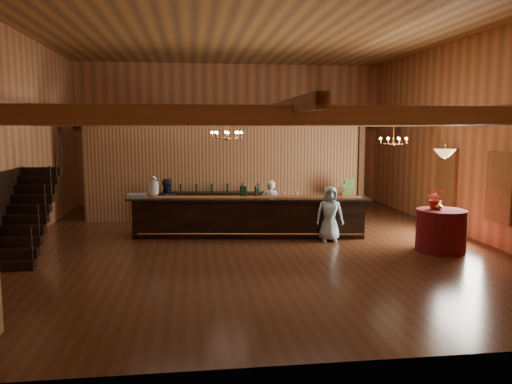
{
  "coord_description": "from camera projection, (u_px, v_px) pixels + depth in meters",
  "views": [
    {
      "loc": [
        -1.59,
        -12.92,
        3.0
      ],
      "look_at": [
        0.2,
        0.86,
        1.22
      ],
      "focal_mm": 35.0,
      "sensor_mm": 36.0,
      "label": 1
    }
  ],
  "objects": [
    {
      "name": "staff_second",
      "position": [
        166.0,
        206.0,
        14.24
      ],
      "size": [
        0.96,
        0.89,
        1.58
      ],
      "primitive_type": "imported",
      "rotation": [
        0.0,
        0.0,
        3.65
      ],
      "color": "black",
      "rests_on": "floor"
    },
    {
      "name": "ceiling",
      "position": [
        253.0,
        29.0,
        12.59
      ],
      "size": [
        14.0,
        14.0,
        0.0
      ],
      "primitive_type": "plane",
      "rotation": [
        3.14,
        0.0,
        0.0
      ],
      "color": "#A37036",
      "rests_on": "wall_back"
    },
    {
      "name": "raffle_drum",
      "position": [
        337.0,
        191.0,
        13.67
      ],
      "size": [
        0.34,
        0.24,
        0.3
      ],
      "color": "brown",
      "rests_on": "tasting_bar"
    },
    {
      "name": "floor_plant",
      "position": [
        343.0,
        199.0,
        16.3
      ],
      "size": [
        0.9,
        0.79,
        1.41
      ],
      "primitive_type": "imported",
      "rotation": [
        0.0,
        0.0,
        -0.24
      ],
      "color": "#325722",
      "rests_on": "floor"
    },
    {
      "name": "wall_back",
      "position": [
        231.0,
        135.0,
        19.83
      ],
      "size": [
        12.0,
        0.1,
        5.5
      ],
      "primitive_type": "cube",
      "color": "#C5794D",
      "rests_on": "floor"
    },
    {
      "name": "beverage_dispenser",
      "position": [
        154.0,
        187.0,
        13.79
      ],
      "size": [
        0.26,
        0.26,
        0.6
      ],
      "color": "silver",
      "rests_on": "tasting_bar"
    },
    {
      "name": "window_right_front",
      "position": [
        500.0,
        187.0,
        12.28
      ],
      "size": [
        0.12,
        1.05,
        1.75
      ],
      "primitive_type": "cube",
      "color": "white",
      "rests_on": "wall_right"
    },
    {
      "name": "bar_bottle_2",
      "position": [
        256.0,
        191.0,
        13.86
      ],
      "size": [
        0.07,
        0.07,
        0.3
      ],
      "primitive_type": "cylinder",
      "color": "black",
      "rests_on": "tasting_bar"
    },
    {
      "name": "bartender",
      "position": [
        271.0,
        206.0,
        14.57
      ],
      "size": [
        0.64,
        0.54,
        1.51
      ],
      "primitive_type": "imported",
      "rotation": [
        0.0,
        0.0,
        2.77
      ],
      "color": "white",
      "rests_on": "floor"
    },
    {
      "name": "floor",
      "position": [
        253.0,
        242.0,
        13.29
      ],
      "size": [
        14.0,
        14.0,
        0.0
      ],
      "primitive_type": "plane",
      "color": "#412413",
      "rests_on": "ground"
    },
    {
      "name": "wall_front",
      "position": [
        323.0,
        149.0,
        6.05
      ],
      "size": [
        12.0,
        0.1,
        5.5
      ],
      "primitive_type": "cube",
      "color": "#C5794D",
      "rests_on": "floor"
    },
    {
      "name": "wall_left",
      "position": [
        9.0,
        139.0,
        12.18
      ],
      "size": [
        0.1,
        14.0,
        5.5
      ],
      "primitive_type": "cube",
      "color": "#C5794D",
      "rests_on": "floor"
    },
    {
      "name": "round_table",
      "position": [
        441.0,
        231.0,
        12.19
      ],
      "size": [
        1.19,
        1.19,
        1.03
      ],
      "primitive_type": "cylinder",
      "color": "#620E08",
      "rests_on": "floor"
    },
    {
      "name": "table_vase",
      "position": [
        439.0,
        204.0,
        12.08
      ],
      "size": [
        0.2,
        0.2,
        0.31
      ],
      "primitive_type": "imported",
      "rotation": [
        0.0,
        0.0,
        0.39
      ],
      "color": "#C2733A",
      "rests_on": "round_table"
    },
    {
      "name": "tasting_bar",
      "position": [
        249.0,
        217.0,
        13.82
      ],
      "size": [
        6.68,
        1.71,
        1.12
      ],
      "rotation": [
        0.0,
        0.0,
        -0.13
      ],
      "color": "black",
      "rests_on": "floor"
    },
    {
      "name": "backroom_boxes",
      "position": [
        227.0,
        195.0,
        18.59
      ],
      "size": [
        4.1,
        0.6,
        1.1
      ],
      "color": "black",
      "rests_on": "floor"
    },
    {
      "name": "window_right_back",
      "position": [
        447.0,
        177.0,
        14.83
      ],
      "size": [
        0.12,
        1.05,
        1.75
      ],
      "primitive_type": "cube",
      "color": "white",
      "rests_on": "wall_right"
    },
    {
      "name": "pendant_lamp",
      "position": [
        445.0,
        153.0,
        11.95
      ],
      "size": [
        0.52,
        0.52,
        0.9
      ],
      "color": "#C2733A",
      "rests_on": "beam_grid"
    },
    {
      "name": "glass_rack_tray",
      "position": [
        137.0,
        196.0,
        13.72
      ],
      "size": [
        0.5,
        0.5,
        0.1
      ],
      "primitive_type": "cube",
      "color": "gray",
      "rests_on": "tasting_bar"
    },
    {
      "name": "chandelier_left",
      "position": [
        227.0,
        135.0,
        12.86
      ],
      "size": [
        0.8,
        0.8,
        0.52
      ],
      "color": "#C2733A",
      "rests_on": "beam_grid"
    },
    {
      "name": "guest",
      "position": [
        330.0,
        214.0,
        13.27
      ],
      "size": [
        0.76,
        0.53,
        1.48
      ],
      "primitive_type": "imported",
      "rotation": [
        0.0,
        0.0,
        -0.09
      ],
      "color": "#91BAC6",
      "rests_on": "floor"
    },
    {
      "name": "beam_grid",
      "position": [
        250.0,
        119.0,
        13.38
      ],
      "size": [
        11.9,
        13.9,
        0.39
      ],
      "color": "brown",
      "rests_on": "wall_left"
    },
    {
      "name": "chandelier_right",
      "position": [
        393.0,
        140.0,
        14.13
      ],
      "size": [
        0.8,
        0.8,
        0.7
      ],
      "color": "#C2733A",
      "rests_on": "beam_grid"
    },
    {
      "name": "backbar_shelf",
      "position": [
        212.0,
        207.0,
        16.09
      ],
      "size": [
        3.43,
        0.99,
        0.95
      ],
      "primitive_type": "cube",
      "rotation": [
        0.0,
        0.0,
        -0.14
      ],
      "color": "black",
      "rests_on": "floor"
    },
    {
      "name": "wall_right",
      "position": [
        469.0,
        137.0,
        13.7
      ],
      "size": [
        0.1,
        14.0,
        5.5
      ],
      "primitive_type": "cube",
      "color": "#C5794D",
      "rests_on": "floor"
    },
    {
      "name": "partition_wall",
      "position": [
        225.0,
        172.0,
        16.47
      ],
      "size": [
        9.0,
        0.18,
        3.1
      ],
      "primitive_type": "cube",
      "color": "olive",
      "rests_on": "floor"
    },
    {
      "name": "bar_bottle_0",
      "position": [
        241.0,
        191.0,
        13.86
      ],
      "size": [
        0.07,
        0.07,
        0.3
      ],
      "primitive_type": "cylinder",
      "color": "black",
      "rests_on": "tasting_bar"
    },
    {
      "name": "support_posts",
      "position": [
        255.0,
        184.0,
        12.59
      ],
      "size": [
        9.2,
        10.2,
        3.2
      ],
      "color": "brown",
      "rests_on": "floor"
    },
    {
      "name": "bar_bottle_1",
      "position": [
        245.0,
        191.0,
        13.86
      ],
      "size": [
        0.07,
        0.07,
        0.3
      ],
      "primitive_type": "cylinder",
      "color": "black",
      "rests_on": "tasting_bar"
    },
    {
      "name": "table_flowers",
      "position": [
        436.0,
        199.0,
        12.22
      ],
      "size": [
        0.56,
        0.53,
        0.5
      ],
      "primitive_type": "imported",
      "rotation": [
        0.0,
        0.0,
        -0.36
      ],
      "color": "#A51609",
      "rests_on": "round_table"
    },
    {
      "name": "staircase",
      "position": [
        27.0,
        214.0,
        11.74
      ],
      "size": [
        1.0,
        2.8,
        2.0
      ],
      "color": "black",
      "rests_on": "floor"
    }
  ]
}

